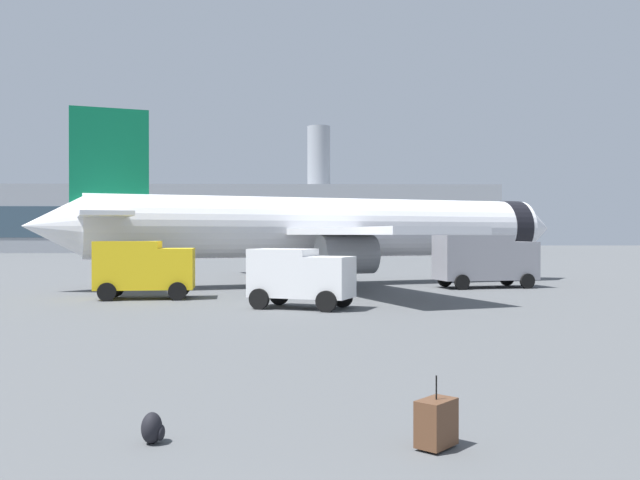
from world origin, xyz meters
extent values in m
cylinder|color=white|center=(1.43, 39.69, 3.70)|extent=(29.55, 13.59, 3.80)
cone|color=white|center=(16.71, 45.09, 3.70)|extent=(3.47, 4.20, 3.61)
cone|color=white|center=(-14.22, 34.15, 3.70)|extent=(4.16, 4.29, 3.42)
cylinder|color=black|center=(14.63, 44.36, 3.70)|extent=(2.61, 4.12, 3.88)
cube|color=white|center=(-2.18, 46.90, 3.40)|extent=(9.86, 16.68, 0.36)
cube|color=white|center=(3.16, 31.81, 3.40)|extent=(9.86, 16.68, 0.36)
cylinder|color=gray|center=(-1.34, 44.54, 2.10)|extent=(3.75, 3.14, 2.20)
cylinder|color=gray|center=(2.32, 34.17, 2.10)|extent=(3.75, 3.14, 2.20)
cube|color=#0C7247|center=(-11.29, 35.19, 7.30)|extent=(4.27, 1.81, 6.40)
cube|color=white|center=(-12.83, 38.04, 4.30)|extent=(4.45, 6.52, 0.24)
cube|color=white|center=(-10.70, 32.00, 4.30)|extent=(4.45, 6.52, 0.24)
cylinder|color=black|center=(12.75, 43.69, 0.90)|extent=(0.36, 0.36, 1.80)
cylinder|color=black|center=(-1.25, 41.28, 0.90)|extent=(0.44, 0.44, 1.80)
cylinder|color=black|center=(0.35, 36.76, 0.90)|extent=(0.44, 0.44, 1.80)
cube|color=yellow|center=(-6.51, 30.18, 1.52)|extent=(1.89, 2.35, 2.04)
cube|color=#1E232D|center=(-5.80, 30.25, 2.00)|extent=(0.27, 1.98, 0.84)
cube|color=yellow|center=(-8.90, 29.95, 1.70)|extent=(3.32, 2.49, 2.40)
cylinder|color=black|center=(-6.51, 31.34, 0.45)|extent=(0.92, 0.31, 0.90)
cylinder|color=black|center=(-6.28, 29.05, 0.45)|extent=(0.92, 0.31, 0.90)
cylinder|color=black|center=(-9.85, 31.01, 0.45)|extent=(0.92, 0.31, 0.90)
cylinder|color=black|center=(-9.63, 28.72, 0.45)|extent=(0.92, 0.31, 0.90)
cube|color=gray|center=(13.05, 37.26, 1.64)|extent=(2.13, 2.69, 2.29)
cube|color=#1E232D|center=(13.75, 37.40, 2.18)|extent=(0.51, 2.13, 0.95)
cube|color=gray|center=(10.11, 36.66, 1.85)|extent=(4.71, 3.22, 2.70)
cylinder|color=black|center=(12.74, 38.47, 0.45)|extent=(0.93, 0.40, 0.90)
cylinder|color=black|center=(13.24, 36.02, 0.45)|extent=(0.93, 0.40, 0.90)
cylinder|color=black|center=(8.62, 37.63, 0.45)|extent=(0.93, 0.40, 0.90)
cylinder|color=black|center=(9.12, 35.18, 0.45)|extent=(0.93, 0.40, 0.90)
cube|color=white|center=(1.02, 24.83, 1.39)|extent=(2.38, 2.51, 1.78)
cube|color=#1E232D|center=(1.72, 24.55, 1.81)|extent=(0.75, 1.70, 0.74)
cube|color=white|center=(-1.02, 25.65, 1.55)|extent=(3.20, 2.84, 2.10)
cylinder|color=black|center=(1.62, 25.72, 0.45)|extent=(0.92, 0.54, 0.90)
cylinder|color=black|center=(0.83, 23.77, 0.45)|extent=(0.92, 0.54, 0.90)
cylinder|color=black|center=(-1.24, 26.88, 0.45)|extent=(0.92, 0.54, 0.90)
cylinder|color=black|center=(-2.02, 24.93, 0.45)|extent=(0.92, 0.54, 0.90)
cube|color=#F2590C|center=(-4.18, 48.42, 0.02)|extent=(0.44, 0.44, 0.04)
cone|color=#F2590C|center=(-4.18, 48.42, 0.42)|extent=(0.36, 0.36, 0.76)
cylinder|color=white|center=(-4.18, 48.42, 0.46)|extent=(0.23, 0.23, 0.10)
cube|color=#F2590C|center=(-10.85, 38.91, 0.02)|extent=(0.44, 0.44, 0.04)
cone|color=#F2590C|center=(-10.85, 38.91, 0.36)|extent=(0.36, 0.36, 0.63)
cylinder|color=white|center=(-10.85, 38.91, 0.39)|extent=(0.23, 0.23, 0.10)
cube|color=brown|center=(1.91, 5.57, 0.39)|extent=(0.73, 0.74, 0.70)
cylinder|color=black|center=(1.91, 5.57, 0.92)|extent=(0.02, 0.02, 0.36)
cylinder|color=black|center=(2.06, 5.73, 0.04)|extent=(0.08, 0.08, 0.08)
cylinder|color=black|center=(1.76, 5.40, 0.04)|extent=(0.08, 0.08, 0.08)
ellipsoid|color=black|center=(-2.43, 5.92, 0.24)|extent=(0.32, 0.40, 0.48)
ellipsoid|color=black|center=(-2.29, 5.92, 0.17)|extent=(0.12, 0.28, 0.24)
cube|color=gray|center=(-18.22, 128.08, 6.06)|extent=(106.13, 23.94, 12.12)
cube|color=#334756|center=(-18.22, 116.06, 5.46)|extent=(100.83, 0.10, 5.46)
cylinder|color=gray|center=(2.72, 128.08, 18.12)|extent=(4.40, 4.40, 12.00)
camera|label=1|loc=(-0.08, -4.72, 3.22)|focal=38.67mm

